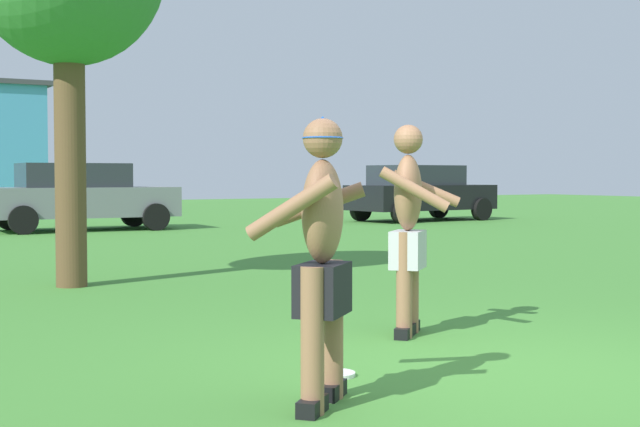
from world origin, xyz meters
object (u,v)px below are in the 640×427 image
player_in_gray (409,224)px  player_with_cap (322,249)px  frisbee (335,374)px  car_black_near_post (420,192)px  car_gray_mid_lot (80,195)px

player_in_gray → player_with_cap: bearing=-138.0°
player_in_gray → frisbee: bearing=-143.0°
car_black_near_post → frisbee: bearing=-128.1°
car_black_near_post → car_gray_mid_lot: (-9.61, 0.45, 0.00)m
player_in_gray → frisbee: (-1.28, -0.96, -0.89)m
player_with_cap → frisbee: size_ratio=6.31×
car_black_near_post → player_with_cap: bearing=-128.1°
frisbee → player_with_cap: bearing=-127.2°
car_black_near_post → car_gray_mid_lot: same height
player_with_cap → car_black_near_post: (12.70, 16.19, -0.06)m
player_with_cap → car_gray_mid_lot: bearing=79.5°
player_with_cap → player_in_gray: player_in_gray is taller
player_in_gray → frisbee: 1.83m
frisbee → car_black_near_post: size_ratio=0.06×
player_with_cap → car_gray_mid_lot: 16.93m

